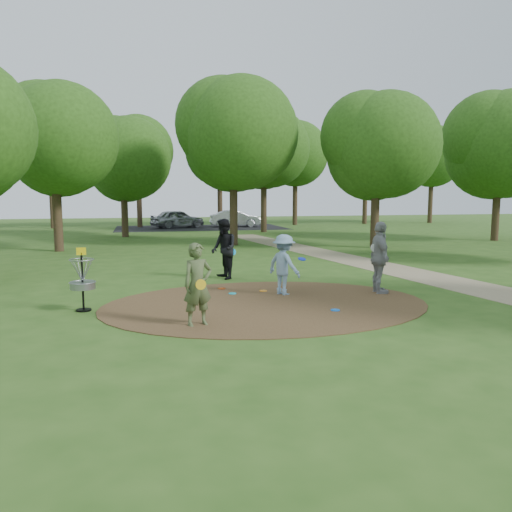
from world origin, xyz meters
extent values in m
plane|color=#2D5119|center=(0.00, 0.00, 0.00)|extent=(100.00, 100.00, 0.00)
cylinder|color=#47301C|center=(0.00, 0.00, 0.01)|extent=(8.40, 8.40, 0.02)
cube|color=#8C7A5B|center=(6.50, 2.00, 0.01)|extent=(7.55, 39.89, 0.01)
cube|color=black|center=(2.00, 30.00, 0.00)|extent=(14.00, 8.00, 0.01)
imported|color=#4A5732|center=(-1.96, -1.71, 0.89)|extent=(0.74, 0.59, 1.78)
cylinder|color=gold|center=(-1.93, -1.98, 0.94)|extent=(0.22, 0.06, 0.22)
imported|color=#7D9DBA|center=(0.76, 1.05, 0.85)|extent=(1.11, 1.26, 1.70)
cylinder|color=#0C23D0|center=(1.31, 1.10, 0.99)|extent=(0.26, 0.26, 0.08)
imported|color=black|center=(-0.42, 4.08, 1.00)|extent=(0.93, 1.10, 2.00)
cylinder|color=#0D97DE|center=(-0.10, 4.10, 0.89)|extent=(0.23, 0.13, 0.22)
imported|color=gray|center=(3.45, 0.61, 1.02)|extent=(0.65, 1.25, 2.05)
cylinder|color=silver|center=(3.27, 0.63, 1.31)|extent=(0.23, 0.09, 0.22)
cylinder|color=#1BC4DB|center=(-0.63, 1.42, 0.03)|extent=(0.22, 0.22, 0.02)
cylinder|color=blue|center=(1.41, -1.14, 0.03)|extent=(0.22, 0.22, 0.02)
cylinder|color=#BD4212|center=(-0.80, 2.23, 0.03)|extent=(0.22, 0.22, 0.02)
imported|color=#95969C|center=(0.10, 30.29, 0.76)|extent=(4.84, 3.34, 1.53)
imported|color=#A5A7AD|center=(5.05, 30.30, 0.72)|extent=(4.46, 1.80, 1.44)
cylinder|color=orange|center=(0.31, 1.60, 0.03)|extent=(0.22, 0.22, 0.02)
cylinder|color=black|center=(-4.50, 0.30, 0.68)|extent=(0.05, 0.05, 1.35)
cylinder|color=black|center=(-4.50, 0.30, 0.02)|extent=(0.36, 0.36, 0.04)
cylinder|color=gray|center=(-4.50, 0.30, 0.62)|extent=(0.60, 0.60, 0.16)
torus|color=gray|center=(-4.50, 0.30, 0.70)|extent=(0.63, 0.63, 0.03)
torus|color=gray|center=(-4.50, 0.30, 1.25)|extent=(0.58, 0.58, 0.02)
cube|color=yellow|center=(-4.50, 0.30, 1.45)|extent=(0.22, 0.02, 0.18)
cylinder|color=#332316|center=(-7.00, 14.00, 1.90)|extent=(0.44, 0.44, 3.80)
sphere|color=#244713|center=(-7.00, 14.00, 5.28)|extent=(5.37, 5.37, 5.37)
cylinder|color=#332316|center=(2.00, 15.00, 2.09)|extent=(0.44, 0.44, 4.18)
sphere|color=#244713|center=(2.00, 15.00, 5.86)|extent=(6.12, 6.12, 6.12)
cylinder|color=#332316|center=(9.00, 12.00, 1.80)|extent=(0.44, 0.44, 3.61)
sphere|color=#244713|center=(9.00, 12.00, 5.11)|extent=(5.47, 5.47, 5.47)
cylinder|color=#332316|center=(-4.00, 22.00, 1.71)|extent=(0.44, 0.44, 3.42)
sphere|color=#244713|center=(-4.00, 22.00, 4.91)|extent=(5.42, 5.42, 5.42)
cylinder|color=#332316|center=(6.00, 24.00, 2.19)|extent=(0.44, 0.44, 4.37)
sphere|color=#244713|center=(6.00, 24.00, 5.96)|extent=(5.80, 5.80, 5.80)
cylinder|color=#332316|center=(18.00, 14.00, 1.90)|extent=(0.44, 0.44, 3.80)
sphere|color=#244713|center=(18.00, 14.00, 5.55)|extent=(6.36, 6.36, 6.36)
camera|label=1|loc=(-3.16, -12.15, 2.80)|focal=35.00mm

